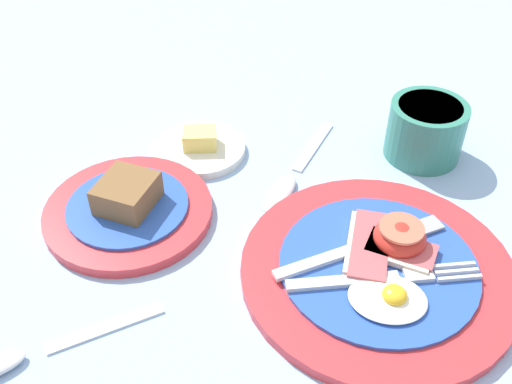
# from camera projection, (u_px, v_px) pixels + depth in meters

# --- Properties ---
(ground_plane) EXTENTS (3.00, 3.00, 0.00)m
(ground_plane) POSITION_uv_depth(u_px,v_px,m) (324.00, 259.00, 0.60)
(ground_plane) COLOR #93B2DB
(breakfast_plate) EXTENTS (0.27, 0.27, 0.04)m
(breakfast_plate) POSITION_uv_depth(u_px,v_px,m) (379.00, 268.00, 0.58)
(breakfast_plate) COLOR red
(breakfast_plate) RESTS_ON ground_plane
(bread_plate) EXTENTS (0.18, 0.18, 0.05)m
(bread_plate) POSITION_uv_depth(u_px,v_px,m) (128.00, 208.00, 0.65)
(bread_plate) COLOR red
(bread_plate) RESTS_ON ground_plane
(sugar_cup) EXTENTS (0.09, 0.09, 0.07)m
(sugar_cup) POSITION_uv_depth(u_px,v_px,m) (426.00, 129.00, 0.71)
(sugar_cup) COLOR #337F6B
(sugar_cup) RESTS_ON ground_plane
(butter_dish) EXTENTS (0.11, 0.11, 0.03)m
(butter_dish) POSITION_uv_depth(u_px,v_px,m) (200.00, 147.00, 0.73)
(butter_dish) COLOR silver
(butter_dish) RESTS_ON ground_plane
(teaspoon_by_saucer) EXTENTS (0.17, 0.13, 0.01)m
(teaspoon_by_saucer) POSITION_uv_depth(u_px,v_px,m) (17.00, 358.00, 0.51)
(teaspoon_by_saucer) COLOR silver
(teaspoon_by_saucer) RESTS_ON ground_plane
(teaspoon_near_cup) EXTENTS (0.07, 0.19, 0.01)m
(teaspoon_near_cup) POSITION_uv_depth(u_px,v_px,m) (289.00, 180.00, 0.69)
(teaspoon_near_cup) COLOR silver
(teaspoon_near_cup) RESTS_ON ground_plane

